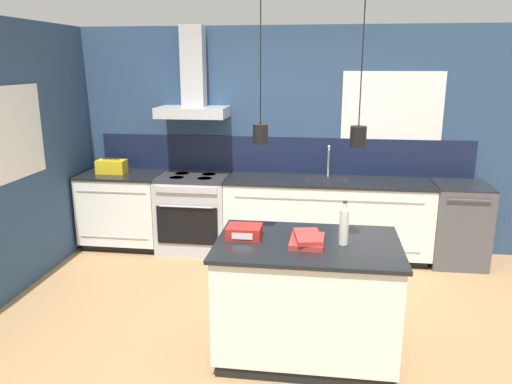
{
  "coord_description": "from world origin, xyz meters",
  "views": [
    {
      "loc": [
        0.5,
        -3.84,
        2.2
      ],
      "look_at": [
        -0.1,
        0.51,
        1.05
      ],
      "focal_mm": 35.0,
      "sensor_mm": 36.0,
      "label": 1
    }
  ],
  "objects_px": {
    "book_stack": "(307,239)",
    "red_supply_box": "(244,232)",
    "oven_range": "(194,213)",
    "yellow_toolbox": "(112,167)",
    "bottle_on_island": "(344,226)",
    "dishwasher": "(458,224)"
  },
  "relations": [
    {
      "from": "book_stack",
      "to": "red_supply_box",
      "type": "bearing_deg",
      "value": 171.6
    },
    {
      "from": "oven_range",
      "to": "book_stack",
      "type": "height_order",
      "value": "book_stack"
    },
    {
      "from": "oven_range",
      "to": "yellow_toolbox",
      "type": "relative_size",
      "value": 2.68
    },
    {
      "from": "bottle_on_island",
      "to": "red_supply_box",
      "type": "height_order",
      "value": "bottle_on_island"
    },
    {
      "from": "dishwasher",
      "to": "book_stack",
      "type": "relative_size",
      "value": 2.57
    },
    {
      "from": "yellow_toolbox",
      "to": "book_stack",
      "type": "bearing_deg",
      "value": -40.91
    },
    {
      "from": "dishwasher",
      "to": "bottle_on_island",
      "type": "height_order",
      "value": "bottle_on_island"
    },
    {
      "from": "dishwasher",
      "to": "book_stack",
      "type": "xyz_separation_m",
      "value": [
        -1.6,
        -2.08,
        0.49
      ]
    },
    {
      "from": "oven_range",
      "to": "red_supply_box",
      "type": "height_order",
      "value": "red_supply_box"
    },
    {
      "from": "bottle_on_island",
      "to": "book_stack",
      "type": "xyz_separation_m",
      "value": [
        -0.26,
        -0.03,
        -0.1
      ]
    },
    {
      "from": "book_stack",
      "to": "bottle_on_island",
      "type": "bearing_deg",
      "value": 6.77
    },
    {
      "from": "dishwasher",
      "to": "red_supply_box",
      "type": "xyz_separation_m",
      "value": [
        -2.08,
        -2.01,
        0.5
      ]
    },
    {
      "from": "dishwasher",
      "to": "yellow_toolbox",
      "type": "height_order",
      "value": "yellow_toolbox"
    },
    {
      "from": "oven_range",
      "to": "bottle_on_island",
      "type": "relative_size",
      "value": 2.79
    },
    {
      "from": "book_stack",
      "to": "red_supply_box",
      "type": "height_order",
      "value": "red_supply_box"
    },
    {
      "from": "oven_range",
      "to": "red_supply_box",
      "type": "relative_size",
      "value": 3.53
    },
    {
      "from": "bottle_on_island",
      "to": "book_stack",
      "type": "relative_size",
      "value": 0.92
    },
    {
      "from": "oven_range",
      "to": "yellow_toolbox",
      "type": "xyz_separation_m",
      "value": [
        -0.99,
        0.0,
        0.54
      ]
    },
    {
      "from": "bottle_on_island",
      "to": "book_stack",
      "type": "height_order",
      "value": "bottle_on_island"
    },
    {
      "from": "book_stack",
      "to": "red_supply_box",
      "type": "relative_size",
      "value": 1.37
    },
    {
      "from": "red_supply_box",
      "to": "yellow_toolbox",
      "type": "xyz_separation_m",
      "value": [
        -1.93,
        2.01,
        0.04
      ]
    },
    {
      "from": "yellow_toolbox",
      "to": "red_supply_box",
      "type": "bearing_deg",
      "value": -46.25
    }
  ]
}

